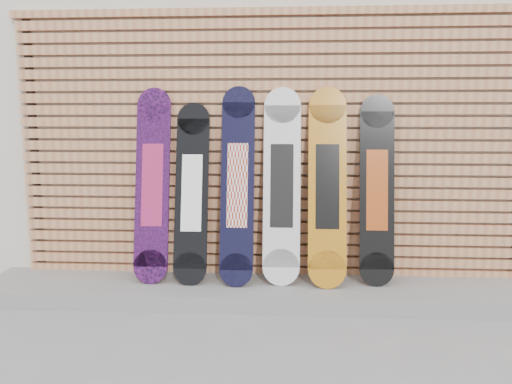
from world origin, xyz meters
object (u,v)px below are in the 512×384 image
snowboard_0 (152,185)px  snowboard_5 (377,190)px  snowboard_2 (237,185)px  snowboard_1 (192,193)px  snowboard_4 (327,187)px  snowboard_3 (282,186)px

snowboard_0 → snowboard_5: bearing=0.8°
snowboard_2 → snowboard_5: snowboard_2 is taller
snowboard_0 → snowboard_1: 0.33m
snowboard_4 → snowboard_5: 0.40m
snowboard_4 → snowboard_5: bearing=5.8°
snowboard_1 → snowboard_3: bearing=1.4°
snowboard_3 → snowboard_4: (0.36, -0.02, 0.00)m
snowboard_1 → snowboard_4: snowboard_4 is taller
snowboard_0 → snowboard_5: (1.79, 0.02, -0.03)m
snowboard_0 → snowboard_2: snowboard_2 is taller
snowboard_4 → snowboard_5: snowboard_4 is taller
snowboard_4 → snowboard_1: bearing=179.7°
snowboard_5 → snowboard_1: bearing=-178.7°
snowboard_1 → snowboard_2: 0.37m
snowboard_2 → snowboard_5: bearing=2.2°
snowboard_3 → snowboard_5: size_ratio=1.04×
snowboard_2 → snowboard_4: snowboard_2 is taller
snowboard_1 → snowboard_2: size_ratio=0.92×
snowboard_5 → snowboard_4: bearing=-174.2°
snowboard_1 → snowboard_4: (1.08, -0.01, 0.06)m
snowboard_0 → snowboard_5: 1.79m
snowboard_2 → snowboard_1: bearing=178.7°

